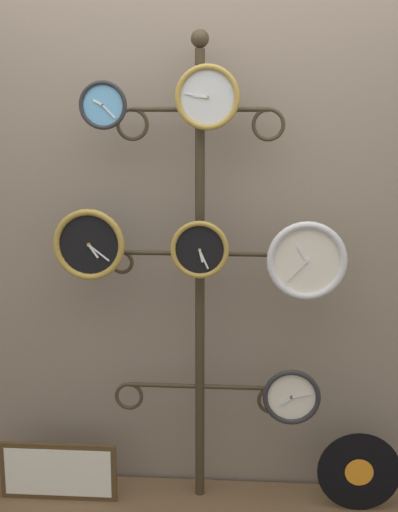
# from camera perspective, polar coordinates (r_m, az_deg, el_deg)

# --- Properties ---
(shop_wall) EXTENTS (4.40, 0.04, 2.80)m
(shop_wall) POSITION_cam_1_polar(r_m,az_deg,el_deg) (3.10, 0.28, 5.08)
(shop_wall) COLOR gray
(shop_wall) RESTS_ON ground_plane
(low_shelf) EXTENTS (2.20, 0.36, 0.06)m
(low_shelf) POSITION_cam_1_polar(r_m,az_deg,el_deg) (3.35, -0.01, -19.40)
(low_shelf) COLOR brown
(low_shelf) RESTS_ON ground_plane
(display_stand) EXTENTS (0.77, 0.32, 2.07)m
(display_stand) POSITION_cam_1_polar(r_m,az_deg,el_deg) (3.07, 0.07, -5.93)
(display_stand) COLOR #382D1E
(display_stand) RESTS_ON ground_plane
(clock_top_left) EXTENTS (0.19, 0.04, 0.19)m
(clock_top_left) POSITION_cam_1_polar(r_m,az_deg,el_deg) (2.89, -7.67, 11.87)
(clock_top_left) COLOR #60A8DB
(clock_top_center) EXTENTS (0.25, 0.04, 0.25)m
(clock_top_center) POSITION_cam_1_polar(r_m,az_deg,el_deg) (2.83, 0.68, 12.59)
(clock_top_center) COLOR silver
(clock_middle_left) EXTENTS (0.30, 0.04, 0.30)m
(clock_middle_left) POSITION_cam_1_polar(r_m,az_deg,el_deg) (2.95, -8.78, 0.91)
(clock_middle_left) COLOR black
(clock_middle_center) EXTENTS (0.24, 0.04, 0.24)m
(clock_middle_center) POSITION_cam_1_polar(r_m,az_deg,el_deg) (2.87, 0.06, 0.52)
(clock_middle_center) COLOR black
(clock_middle_right) EXTENTS (0.32, 0.04, 0.32)m
(clock_middle_right) POSITION_cam_1_polar(r_m,az_deg,el_deg) (2.89, 8.62, -0.37)
(clock_middle_right) COLOR silver
(clock_bottom_right) EXTENTS (0.24, 0.04, 0.24)m
(clock_bottom_right) POSITION_cam_1_polar(r_m,az_deg,el_deg) (3.04, 7.41, -11.10)
(clock_bottom_right) COLOR silver
(vinyl_record) EXTENTS (0.36, 0.01, 0.36)m
(vinyl_record) POSITION_cam_1_polar(r_m,az_deg,el_deg) (3.25, 12.69, -16.51)
(vinyl_record) COLOR black
(vinyl_record) RESTS_ON low_shelf
(picture_frame) EXTENTS (0.52, 0.02, 0.26)m
(picture_frame) POSITION_cam_1_polar(r_m,az_deg,el_deg) (3.33, -11.20, -16.57)
(picture_frame) COLOR #4C381E
(picture_frame) RESTS_ON low_shelf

